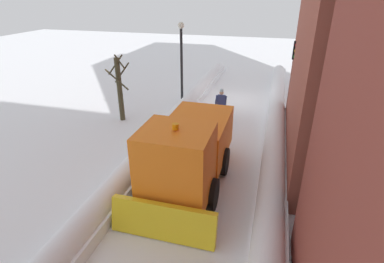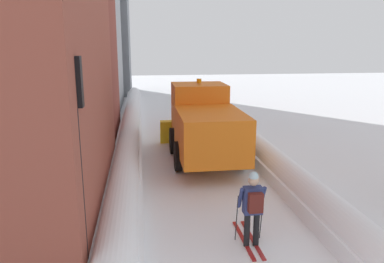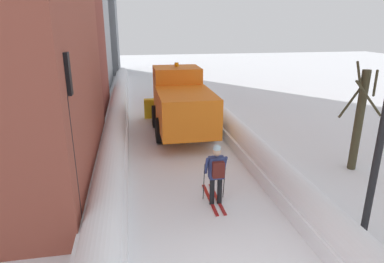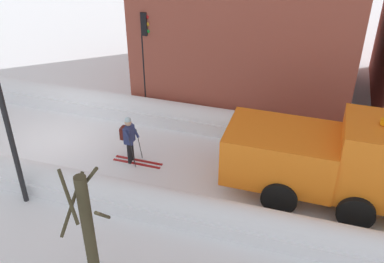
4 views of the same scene
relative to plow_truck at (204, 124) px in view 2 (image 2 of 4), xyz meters
The scene contains 7 objects.
ground_plane 1.53m from the plow_truck, 168.85° to the left, with size 80.00×80.00×0.00m, color white.
snowbank_left 3.19m from the plow_truck, behind, with size 1.10×36.00×0.97m.
snowbank_right 2.52m from the plow_truck, ahead, with size 1.10×36.00×0.90m.
building_concrete_far 15.76m from the plow_truck, 120.65° to the left, with size 7.78×8.18×11.99m.
plow_truck is the anchor object (origin of this frame).
skier 6.55m from the plow_truck, 89.93° to the right, with size 0.62×1.80×1.81m.
traffic_light_pole 8.29m from the plow_truck, 116.02° to the right, with size 0.28×0.42×4.36m.
Camera 2 is at (-2.02, -4.12, 4.58)m, focal length 34.86 mm.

